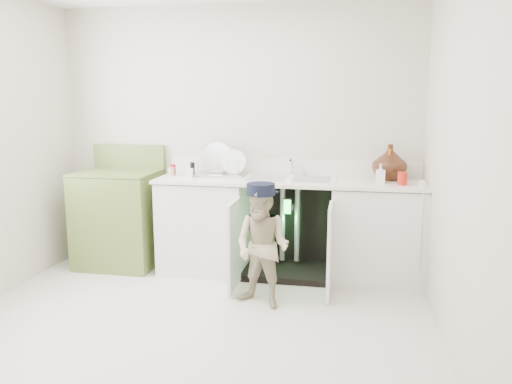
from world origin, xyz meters
TOP-DOWN VIEW (x-y plane):
  - ground at (0.00, 0.00)m, footprint 3.50×3.50m
  - room_shell at (0.00, 0.00)m, footprint 6.00×5.50m
  - counter_run at (0.58, 1.21)m, footprint 2.44×1.02m
  - avocado_stove at (-1.12, 1.18)m, footprint 0.75×0.65m
  - repair_worker at (0.44, 0.43)m, footprint 0.57×0.69m

SIDE VIEW (x-z plane):
  - ground at x=0.00m, z-range 0.00..0.00m
  - counter_run at x=0.58m, z-range -0.14..1.08m
  - avocado_stove at x=-1.12m, z-range -0.10..1.06m
  - repair_worker at x=0.44m, z-range 0.00..0.99m
  - room_shell at x=0.00m, z-range 0.62..1.88m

